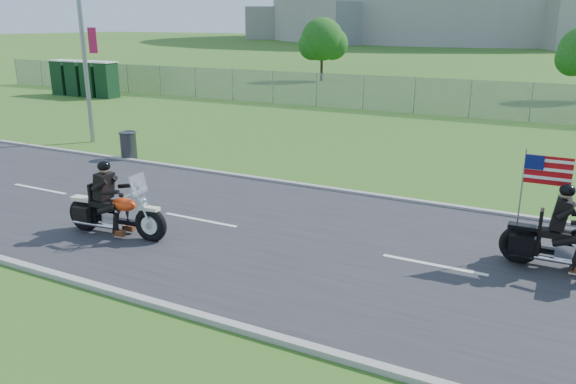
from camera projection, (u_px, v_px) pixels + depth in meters
The scene contains 14 objects.
ground at pixel (268, 235), 13.53m from camera, with size 420.00×420.00×0.00m, color #2B5A1C.
road at pixel (268, 234), 13.53m from camera, with size 120.00×8.00×0.04m, color #28282B.
curb_north at pixel (334, 190), 16.95m from camera, with size 120.00×0.18×0.12m, color #9E9B93.
curb_south at pixel (157, 304), 10.09m from camera, with size 120.00×0.18×0.12m, color #9E9B93.
fence at pixel (363, 92), 32.41m from camera, with size 60.00×0.03×2.00m, color gray.
streetlight at pixel (83, 3), 22.48m from camera, with size 0.90×2.46×10.00m.
porta_toilet_a at pixel (107, 81), 37.37m from camera, with size 1.10×1.10×2.30m, color black.
porta_toilet_b at pixel (92, 80), 37.99m from camera, with size 1.10×1.10×2.30m, color black.
porta_toilet_c at pixel (77, 79), 38.62m from camera, with size 1.10×1.10×2.30m, color black.
porta_toilet_d at pixel (62, 78), 39.24m from camera, with size 1.10×1.10×2.30m, color black.
tree_fence_mid at pixel (323, 41), 47.61m from camera, with size 3.96×3.69×5.30m.
motorcycle_lead at pixel (115, 213), 13.28m from camera, with size 2.77×0.84×1.86m.
motorcycle_follow at pixel (572, 244), 11.32m from camera, with size 2.78×0.91×2.32m.
trash_can at pixel (129, 146), 20.75m from camera, with size 0.59×0.59×1.02m, color #3D3C42.
Camera 1 is at (6.30, -10.98, 4.92)m, focal length 35.00 mm.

